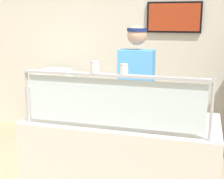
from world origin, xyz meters
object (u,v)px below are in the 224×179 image
(pizza_server, at_px, (122,112))
(worker_figure, at_px, (136,94))
(pepper_flake_shaker, at_px, (124,70))
(parmesan_shaker, at_px, (95,68))
(pizza_tray, at_px, (128,114))
(pizza_box_stack, at_px, (54,77))

(pizza_server, bearing_deg, worker_figure, 102.36)
(pepper_flake_shaker, relative_size, worker_figure, 0.05)
(parmesan_shaker, height_order, worker_figure, worker_figure)
(pizza_tray, height_order, worker_figure, worker_figure)
(parmesan_shaker, relative_size, pizza_box_stack, 0.22)
(worker_figure, distance_m, pizza_box_stack, 1.72)
(pepper_flake_shaker, bearing_deg, worker_figure, 96.45)
(pizza_tray, relative_size, pepper_flake_shaker, 5.16)
(worker_figure, relative_size, pizza_box_stack, 3.95)
(pizza_server, bearing_deg, parmesan_shaker, -94.44)
(pizza_tray, height_order, pepper_flake_shaker, pepper_flake_shaker)
(pizza_server, distance_m, worker_figure, 0.62)
(pizza_box_stack, bearing_deg, pepper_flake_shaker, -51.16)
(worker_figure, bearing_deg, pizza_server, -89.72)
(parmesan_shaker, xyz_separation_m, worker_figure, (0.12, 1.03, -0.45))
(pizza_server, height_order, worker_figure, worker_figure)
(pizza_server, bearing_deg, pizza_box_stack, 145.48)
(pepper_flake_shaker, distance_m, worker_figure, 1.13)
(parmesan_shaker, bearing_deg, pizza_server, 73.48)
(pizza_box_stack, bearing_deg, parmesan_shaker, -55.60)
(pizza_server, xyz_separation_m, worker_figure, (-0.00, 0.62, 0.02))
(pizza_tray, bearing_deg, pepper_flake_shaker, -80.88)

